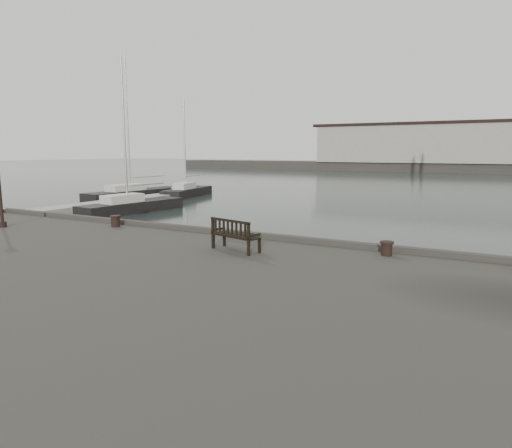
{
  "coord_description": "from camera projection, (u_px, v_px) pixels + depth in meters",
  "views": [
    {
      "loc": [
        8.28,
        -13.68,
        4.51
      ],
      "look_at": [
        1.06,
        -0.5,
        2.1
      ],
      "focal_mm": 32.0,
      "sensor_mm": 36.0,
      "label": 1
    }
  ],
  "objects": [
    {
      "name": "bollard_left",
      "position": [
        115.0,
        221.0,
        17.93
      ],
      "size": [
        0.45,
        0.45,
        0.45
      ],
      "primitive_type": "cylinder",
      "rotation": [
        0.0,
        0.0,
        0.06
      ],
      "color": "black",
      "rests_on": "quay"
    },
    {
      "name": "pontoon",
      "position": [
        80.0,
        208.0,
        34.6
      ],
      "size": [
        2.0,
        24.0,
        0.5
      ],
      "primitive_type": "cube",
      "color": "#9E9A92",
      "rests_on": "ground"
    },
    {
      "name": "ground",
      "position": [
        237.0,
        277.0,
        16.49
      ],
      "size": [
        400.0,
        400.0,
        0.0
      ],
      "primitive_type": "plane",
      "color": "black",
      "rests_on": "ground"
    },
    {
      "name": "breakwater",
      "position": [
        440.0,
        152.0,
        97.62
      ],
      "size": [
        140.0,
        9.5,
        12.2
      ],
      "color": "#383530",
      "rests_on": "ground"
    },
    {
      "name": "yacht_c",
      "position": [
        132.0,
        209.0,
        33.89
      ],
      "size": [
        2.98,
        8.69,
        11.62
      ],
      "rotation": [
        0.0,
        0.0,
        -0.11
      ],
      "color": "black",
      "rests_on": "ground"
    },
    {
      "name": "bollard_right",
      "position": [
        387.0,
        248.0,
        12.99
      ],
      "size": [
        0.47,
        0.47,
        0.41
      ],
      "primitive_type": "cylinder",
      "rotation": [
        0.0,
        0.0,
        0.24
      ],
      "color": "black",
      "rests_on": "quay"
    },
    {
      "name": "yacht_d",
      "position": [
        188.0,
        194.0,
        46.02
      ],
      "size": [
        3.58,
        8.04,
        10.04
      ],
      "rotation": [
        0.0,
        0.0,
        0.2
      ],
      "color": "black",
      "rests_on": "ground"
    },
    {
      "name": "yacht_b",
      "position": [
        135.0,
        196.0,
        44.11
      ],
      "size": [
        3.3,
        10.82,
        13.99
      ],
      "rotation": [
        0.0,
        0.0,
        -0.09
      ],
      "color": "black",
      "rests_on": "ground"
    },
    {
      "name": "bench",
      "position": [
        235.0,
        241.0,
        13.61
      ],
      "size": [
        1.7,
        0.94,
        0.93
      ],
      "rotation": [
        0.0,
        0.0,
        -0.25
      ],
      "color": "black",
      "rests_on": "quay"
    }
  ]
}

